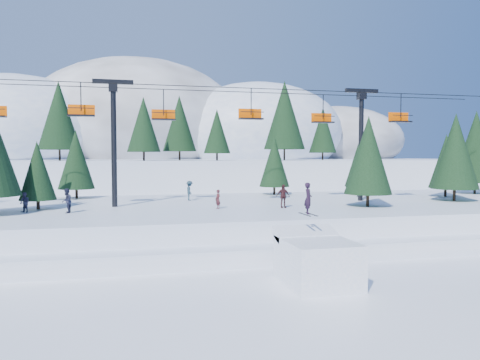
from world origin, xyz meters
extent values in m
plane|color=white|center=(0.00, 0.00, 0.00)|extent=(160.00, 160.00, 0.00)
cube|color=white|center=(0.00, 18.00, 1.25)|extent=(70.00, 22.00, 2.50)
cube|color=white|center=(0.00, 8.00, 0.55)|extent=(70.00, 6.00, 1.10)
cube|color=white|center=(0.00, 68.00, 3.00)|extent=(110.00, 60.00, 6.00)
ellipsoid|color=white|center=(-28.00, 72.00, 11.45)|extent=(36.00, 32.40, 19.80)
ellipsoid|color=#605B59|center=(-6.00, 78.00, 13.26)|extent=(44.00, 39.60, 26.40)
ellipsoid|color=white|center=(18.00, 70.00, 11.42)|extent=(34.00, 30.60, 19.72)
ellipsoid|color=#605B59|center=(38.00, 76.00, 10.12)|extent=(30.00, 27.00, 15.00)
cylinder|color=black|center=(-5.83, 39.88, 6.57)|extent=(0.26, 0.26, 1.14)
cone|color=#1A3A1E|center=(-5.83, 39.88, 10.65)|extent=(4.24, 4.24, 7.02)
cylinder|color=black|center=(3.96, 41.19, 6.49)|extent=(0.26, 0.26, 0.97)
cone|color=#1A3A1E|center=(3.96, 41.19, 9.96)|extent=(3.61, 3.61, 5.98)
cylinder|color=black|center=(13.77, 41.70, 6.78)|extent=(0.26, 0.26, 1.57)
cone|color=#1A3A1E|center=(13.77, 41.70, 12.38)|extent=(5.82, 5.82, 9.62)
cylinder|color=black|center=(-16.44, 43.37, 6.72)|extent=(0.26, 0.26, 1.44)
cone|color=#1A3A1E|center=(-16.44, 43.37, 11.88)|extent=(5.36, 5.36, 8.87)
cylinder|color=black|center=(20.54, 43.77, 6.55)|extent=(0.26, 0.26, 1.09)
cone|color=#1A3A1E|center=(20.54, 43.77, 10.45)|extent=(4.06, 4.06, 6.72)
cylinder|color=black|center=(-0.64, 45.41, 6.64)|extent=(0.26, 0.26, 1.28)
cone|color=#1A3A1E|center=(-0.64, 45.41, 11.21)|extent=(4.76, 4.76, 7.87)
cube|color=white|center=(1.49, 0.96, 1.15)|extent=(3.41, 4.22, 2.31)
cube|color=white|center=(1.49, 2.76, 2.36)|extent=(3.41, 1.48, 0.82)
imported|color=black|center=(1.59, 2.56, 4.34)|extent=(0.53, 0.70, 1.72)
cube|color=black|center=(1.39, 2.56, 3.46)|extent=(0.11, 1.65, 0.03)
cube|color=black|center=(1.79, 2.56, 3.46)|extent=(0.11, 1.65, 0.03)
cylinder|color=black|center=(-9.00, 18.00, 7.50)|extent=(0.44, 0.44, 10.00)
cube|color=black|center=(-9.00, 18.00, 12.60)|extent=(3.20, 0.35, 0.35)
cube|color=black|center=(-9.00, 18.00, 12.15)|extent=(0.70, 0.70, 0.70)
cylinder|color=black|center=(13.00, 18.00, 7.50)|extent=(0.44, 0.44, 10.00)
cube|color=black|center=(13.00, 18.00, 12.60)|extent=(3.20, 0.35, 0.35)
cube|color=black|center=(13.00, 18.00, 12.15)|extent=(0.70, 0.70, 0.70)
cylinder|color=black|center=(2.00, 16.80, 12.30)|extent=(46.00, 0.06, 0.06)
cylinder|color=black|center=(2.00, 19.20, 12.30)|extent=(46.00, 0.06, 0.06)
cylinder|color=black|center=(-11.38, 16.80, 11.20)|extent=(0.08, 0.08, 2.20)
cube|color=black|center=(-11.38, 16.80, 9.75)|extent=(2.00, 0.75, 0.12)
cube|color=#F25500|center=(-11.38, 17.18, 10.20)|extent=(2.00, 0.10, 0.85)
cylinder|color=black|center=(-11.38, 16.45, 10.30)|extent=(2.00, 0.06, 0.06)
cylinder|color=black|center=(-4.89, 19.20, 11.20)|extent=(0.08, 0.08, 2.20)
cube|color=black|center=(-4.89, 19.20, 9.75)|extent=(2.00, 0.75, 0.12)
cube|color=#F25500|center=(-4.89, 19.58, 10.20)|extent=(2.00, 0.10, 0.85)
cylinder|color=black|center=(-4.89, 18.85, 10.30)|extent=(2.00, 0.06, 0.06)
cylinder|color=black|center=(2.19, 16.80, 11.20)|extent=(0.08, 0.08, 2.20)
cube|color=black|center=(2.19, 16.80, 9.75)|extent=(2.00, 0.75, 0.12)
cube|color=#F25500|center=(2.19, 17.18, 10.20)|extent=(2.00, 0.10, 0.85)
cylinder|color=black|center=(2.19, 16.45, 10.30)|extent=(2.00, 0.06, 0.06)
cylinder|color=black|center=(9.74, 19.20, 11.20)|extent=(0.08, 0.08, 2.20)
cube|color=black|center=(9.74, 19.20, 9.75)|extent=(2.00, 0.75, 0.12)
cube|color=#F25500|center=(9.74, 19.58, 10.20)|extent=(2.00, 0.10, 0.85)
cylinder|color=black|center=(9.74, 18.85, 10.30)|extent=(2.00, 0.06, 0.06)
cylinder|color=black|center=(16.30, 16.80, 11.20)|extent=(0.08, 0.08, 2.20)
cube|color=black|center=(16.30, 16.80, 9.75)|extent=(2.00, 0.75, 0.12)
cube|color=#F25500|center=(16.30, 17.18, 10.20)|extent=(2.00, 0.10, 0.85)
cylinder|color=black|center=(16.30, 16.45, 10.30)|extent=(2.00, 0.06, 0.06)
cylinder|color=black|center=(21.25, 15.66, 3.06)|extent=(0.26, 0.26, 1.12)
cone|color=#1A3A1E|center=(21.25, 15.66, 7.08)|extent=(4.18, 4.18, 6.91)
cylinder|color=black|center=(23.47, 19.80, 2.94)|extent=(0.26, 0.26, 0.89)
cone|color=#1A3A1E|center=(23.47, 19.80, 6.12)|extent=(3.30, 3.30, 5.45)
cylinder|color=black|center=(29.07, 22.26, 3.13)|extent=(0.26, 0.26, 1.27)
cone|color=#1A3A1E|center=(29.07, 22.26, 7.66)|extent=(4.71, 4.71, 7.78)
cylinder|color=black|center=(16.18, 23.95, 2.94)|extent=(0.26, 0.26, 0.89)
cone|color=#1A3A1E|center=(16.18, 23.95, 6.11)|extent=(3.30, 3.30, 5.45)
cylinder|color=black|center=(-12.79, 26.66, 2.97)|extent=(0.26, 0.26, 0.93)
cone|color=#1A3A1E|center=(-12.79, 26.66, 6.31)|extent=(3.47, 3.47, 5.74)
cylinder|color=black|center=(7.31, 26.25, 2.93)|extent=(0.26, 0.26, 0.87)
cone|color=#1A3A1E|center=(7.31, 26.25, 6.02)|extent=(3.21, 3.21, 5.31)
cylinder|color=black|center=(-14.72, 17.43, 2.87)|extent=(0.26, 0.26, 0.74)
cone|color=#1A3A1E|center=(-14.72, 17.43, 5.52)|extent=(2.76, 2.76, 4.56)
cylinder|color=black|center=(11.15, 13.31, 3.02)|extent=(0.26, 0.26, 1.04)
cone|color=#1A3A1E|center=(11.15, 13.31, 6.72)|extent=(3.85, 3.85, 6.36)
imported|color=#212237|center=(-12.28, 14.44, 3.39)|extent=(0.73, 0.91, 1.79)
imported|color=#1B312A|center=(14.86, 21.64, 3.28)|extent=(0.55, 0.80, 1.55)
imported|color=#213946|center=(-2.36, 21.85, 3.42)|extent=(0.69, 1.19, 1.83)
imported|color=#491F23|center=(-1.10, 14.59, 3.25)|extent=(0.52, 0.64, 1.50)
imported|color=#3B1A1E|center=(4.09, 14.00, 3.44)|extent=(1.10, 0.46, 1.87)
imported|color=#292842|center=(-15.29, 15.44, 3.25)|extent=(0.93, 0.89, 1.50)
cylinder|color=black|center=(6.51, 5.11, 0.45)|extent=(0.06, 0.06, 0.90)
cylinder|color=black|center=(9.31, 5.21, 0.45)|extent=(0.06, 0.06, 0.90)
cube|color=#F25500|center=(7.91, 5.16, 0.55)|extent=(2.80, 0.14, 0.55)
cylinder|color=black|center=(9.57, 5.54, 0.45)|extent=(0.06, 0.06, 0.90)
cylinder|color=black|center=(12.37, 5.61, 0.45)|extent=(0.06, 0.06, 0.90)
cube|color=#F25500|center=(10.97, 5.58, 0.55)|extent=(2.80, 0.10, 0.55)
camera|label=1|loc=(-8.06, -21.27, 6.67)|focal=35.00mm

